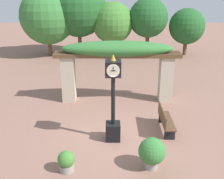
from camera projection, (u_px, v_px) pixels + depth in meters
ground_plane at (118, 136)px, 10.30m from camera, size 60.00×60.00×0.00m
pedestal_clock at (112, 102)px, 9.57m from camera, size 0.52×0.57×3.13m
pergola at (116, 57)px, 12.61m from camera, size 5.70×1.19×2.85m
potted_plant_near_left at (65, 161)px, 8.28m from camera, size 0.51×0.51×0.66m
potted_plant_near_right at (151, 152)px, 8.36m from camera, size 0.82×0.82×0.99m
park_bench at (164, 120)px, 10.52m from camera, size 0.42×1.60×0.89m
tree_line at (90, 16)px, 20.54m from camera, size 13.61×4.52×5.45m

